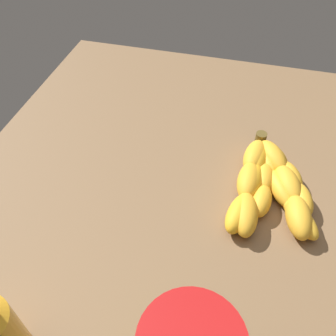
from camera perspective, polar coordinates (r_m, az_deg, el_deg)
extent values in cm
cube|color=brown|center=(65.81, -0.75, -2.17)|extent=(81.26, 66.77, 4.97)
ellipsoid|color=gold|center=(65.83, 13.29, 1.73)|extent=(8.46, 4.66, 3.72)
ellipsoid|color=gold|center=(61.27, 12.34, -2.28)|extent=(8.13, 3.83, 3.72)
ellipsoid|color=gold|center=(57.11, 11.91, -7.03)|extent=(8.38, 4.45, 3.72)
ellipsoid|color=gold|center=(65.91, 13.68, 1.57)|extent=(8.12, 3.65, 3.49)
ellipsoid|color=gold|center=(61.37, 12.73, -2.42)|extent=(8.42, 4.47, 3.49)
ellipsoid|color=gold|center=(57.23, 10.98, -6.84)|extent=(8.63, 5.23, 3.49)
ellipsoid|color=gold|center=(66.66, 14.47, 1.75)|extent=(6.85, 4.30, 3.09)
ellipsoid|color=gold|center=(63.12, 14.69, -1.46)|extent=(6.53, 3.44, 3.09)
ellipsoid|color=gold|center=(59.71, 14.26, -4.95)|extent=(6.61, 3.63, 3.09)
ellipsoid|color=gold|center=(66.35, 15.04, 1.32)|extent=(8.63, 5.49, 3.05)
ellipsoid|color=gold|center=(62.42, 16.90, -2.83)|extent=(8.58, 6.37, 3.05)
ellipsoid|color=gold|center=(59.34, 19.79, -7.32)|extent=(8.37, 7.12, 3.05)
ellipsoid|color=gold|center=(66.49, 15.86, 1.63)|extent=(8.85, 7.32, 3.73)
ellipsoid|color=gold|center=(62.71, 18.04, -2.44)|extent=(8.87, 6.37, 3.73)
ellipsoid|color=gold|center=(58.96, 19.55, -7.14)|extent=(8.64, 5.24, 3.73)
ellipsoid|color=gold|center=(67.46, 16.07, 1.93)|extent=(6.90, 6.53, 3.02)
ellipsoid|color=gold|center=(64.75, 18.39, -1.11)|extent=(7.15, 5.74, 3.02)
ellipsoid|color=gold|center=(61.82, 20.04, -4.60)|extent=(7.08, 4.70, 3.02)
cylinder|color=brown|center=(69.39, 14.10, 4.24)|extent=(2.00, 2.00, 3.00)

